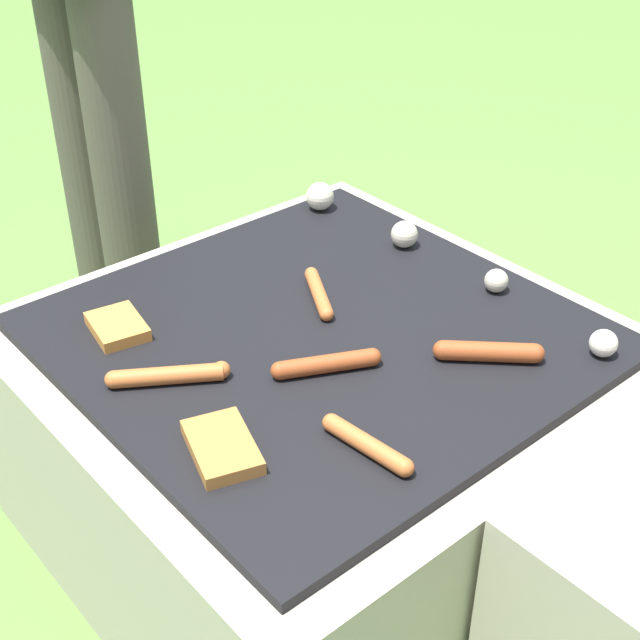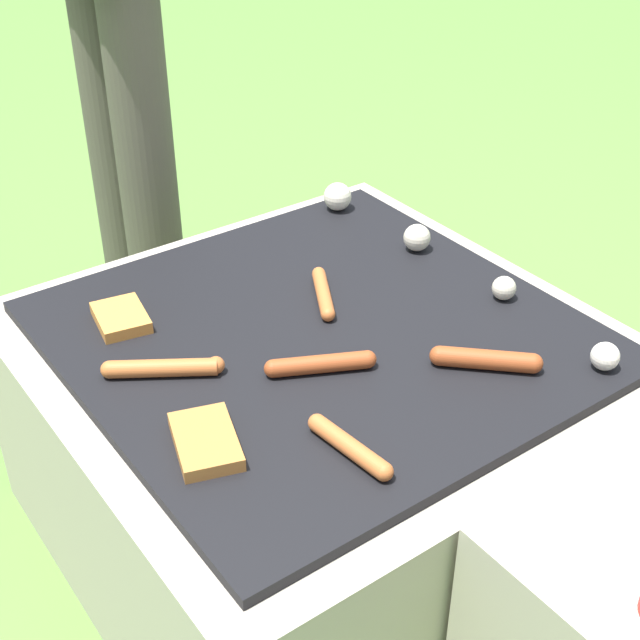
{
  "view_description": "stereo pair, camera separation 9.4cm",
  "coord_description": "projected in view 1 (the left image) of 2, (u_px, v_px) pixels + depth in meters",
  "views": [
    {
      "loc": [
        0.9,
        -0.77,
        1.24
      ],
      "look_at": [
        0.0,
        0.0,
        0.47
      ],
      "focal_mm": 50.0,
      "sensor_mm": 36.0,
      "label": 1
    },
    {
      "loc": [
        0.95,
        -0.69,
        1.24
      ],
      "look_at": [
        0.0,
        0.0,
        0.47
      ],
      "focal_mm": 50.0,
      "sensor_mm": 36.0,
      "label": 2
    }
  ],
  "objects": [
    {
      "name": "sausage_front_center",
      "position": [
        326.0,
        364.0,
        1.32
      ],
      "size": [
        0.09,
        0.15,
        0.03
      ],
      "color": "#93421E",
      "rests_on": "grill"
    },
    {
      "name": "sausage_front_right",
      "position": [
        367.0,
        444.0,
        1.17
      ],
      "size": [
        0.15,
        0.04,
        0.03
      ],
      "color": "#B7602D",
      "rests_on": "grill"
    },
    {
      "name": "mushroom_row",
      "position": [
        412.0,
        241.0,
        1.62
      ],
      "size": [
        0.71,
        0.07,
        0.06
      ],
      "color": "beige",
      "rests_on": "grill"
    },
    {
      "name": "sausage_front_left",
      "position": [
        319.0,
        293.0,
        1.49
      ],
      "size": [
        0.14,
        0.09,
        0.02
      ],
      "color": "#B7602D",
      "rests_on": "grill"
    },
    {
      "name": "sausage_mid_right",
      "position": [
        169.0,
        375.0,
        1.3
      ],
      "size": [
        0.11,
        0.16,
        0.03
      ],
      "color": "#B7602D",
      "rests_on": "grill"
    },
    {
      "name": "bread_slice_left",
      "position": [
        117.0,
        327.0,
        1.41
      ],
      "size": [
        0.12,
        0.09,
        0.02
      ],
      "color": "#D18438",
      "rests_on": "grill"
    },
    {
      "name": "sausage_back_left",
      "position": [
        489.0,
        352.0,
        1.34
      ],
      "size": [
        0.13,
        0.13,
        0.03
      ],
      "color": "#93421E",
      "rests_on": "grill"
    },
    {
      "name": "grill",
      "position": [
        320.0,
        438.0,
        1.54
      ],
      "size": [
        0.86,
        0.86,
        0.45
      ],
      "color": "#A89E8C",
      "rests_on": "ground_plane"
    },
    {
      "name": "ground_plane",
      "position": [
        320.0,
        528.0,
        1.66
      ],
      "size": [
        14.0,
        14.0,
        0.0
      ],
      "primitive_type": "plane",
      "color": "#567F38"
    },
    {
      "name": "bread_slice_right",
      "position": [
        222.0,
        447.0,
        1.17
      ],
      "size": [
        0.14,
        0.11,
        0.02
      ],
      "color": "#B27033",
      "rests_on": "grill"
    }
  ]
}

